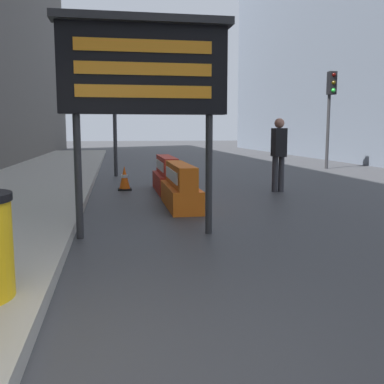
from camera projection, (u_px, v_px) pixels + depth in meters
The scene contains 8 objects.
message_board at pixel (144, 70), 5.98m from camera, with size 2.37×0.36×2.95m.
jersey_barrier_orange_far at pixel (180, 188), 8.61m from camera, with size 0.55×2.05×0.83m.
jersey_barrier_red_striped at pixel (167, 176), 10.85m from camera, with size 0.53×1.97×0.84m.
traffic_cone_near at pixel (125, 178), 11.06m from camera, with size 0.33×0.33×0.60m.
traffic_cone_mid at pixel (160, 170), 12.98m from camera, with size 0.37×0.37×0.66m.
traffic_light_near_curb at pixel (114, 74), 13.88m from camera, with size 0.28×0.44×4.45m.
traffic_light_far_side at pixel (330, 99), 16.82m from camera, with size 0.28×0.44×3.63m.
pedestrian_worker at pixel (279, 149), 10.66m from camera, with size 0.32×0.48×1.75m.
Camera 1 is at (0.58, -2.42, 1.47)m, focal length 42.00 mm.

